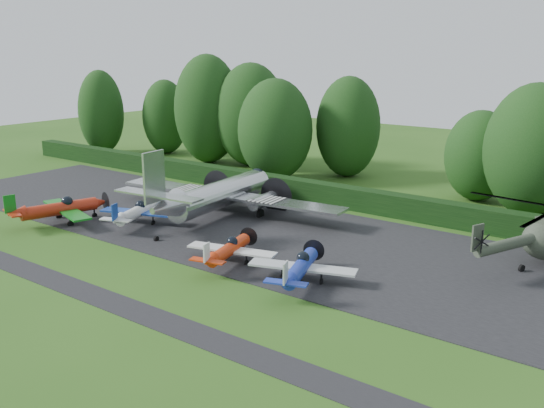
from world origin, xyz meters
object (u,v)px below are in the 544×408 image
Objects in this scene: light_plane_red at (60,208)px; light_plane_white at (137,212)px; light_plane_orange at (229,249)px; transport_plane at (219,194)px; light_plane_blue at (301,267)px.

light_plane_red reaches higher than light_plane_white.
light_plane_white reaches higher than light_plane_orange.
light_plane_red is 17.98m from light_plane_orange.
transport_plane reaches higher than light_plane_blue.
transport_plane is 2.69× the size of light_plane_red.
transport_plane is at bearing 78.34° from light_plane_white.
transport_plane is at bearing 29.58° from light_plane_red.
light_plane_orange is (8.62, -8.64, -0.99)m from transport_plane.
light_plane_orange is at bearing -161.48° from light_plane_blue.
transport_plane reaches higher than light_plane_white.
transport_plane is at bearing 149.12° from light_plane_orange.
transport_plane is 12.25m from light_plane_orange.
transport_plane reaches higher than light_plane_orange.
light_plane_red is 6.67m from light_plane_white.
light_plane_orange is at bearing -39.25° from transport_plane.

